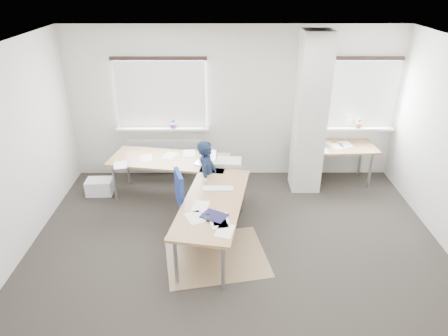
{
  "coord_description": "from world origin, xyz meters",
  "views": [
    {
      "loc": [
        -0.19,
        -4.52,
        3.63
      ],
      "look_at": [
        -0.17,
        0.9,
        0.91
      ],
      "focal_mm": 32.0,
      "sensor_mm": 36.0,
      "label": 1
    }
  ],
  "objects_px": {
    "desk_side": "(336,148)",
    "person": "(207,178)",
    "desk_main": "(193,180)",
    "task_chair": "(193,216)"
  },
  "relations": [
    {
      "from": "desk_side",
      "to": "person",
      "type": "bearing_deg",
      "value": -158.27
    },
    {
      "from": "desk_main",
      "to": "task_chair",
      "type": "distance_m",
      "value": 0.57
    },
    {
      "from": "person",
      "to": "desk_main",
      "type": "bearing_deg",
      "value": 140.52
    },
    {
      "from": "desk_main",
      "to": "task_chair",
      "type": "relative_size",
      "value": 2.82
    },
    {
      "from": "desk_main",
      "to": "desk_side",
      "type": "distance_m",
      "value": 2.83
    },
    {
      "from": "desk_side",
      "to": "task_chair",
      "type": "distance_m",
      "value": 3.03
    },
    {
      "from": "desk_main",
      "to": "desk_side",
      "type": "height_order",
      "value": "desk_side"
    },
    {
      "from": "task_chair",
      "to": "person",
      "type": "height_order",
      "value": "person"
    },
    {
      "from": "task_chair",
      "to": "person",
      "type": "distance_m",
      "value": 0.7
    },
    {
      "from": "desk_side",
      "to": "task_chair",
      "type": "xyz_separation_m",
      "value": [
        -2.51,
        -1.65,
        -0.39
      ]
    }
  ]
}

